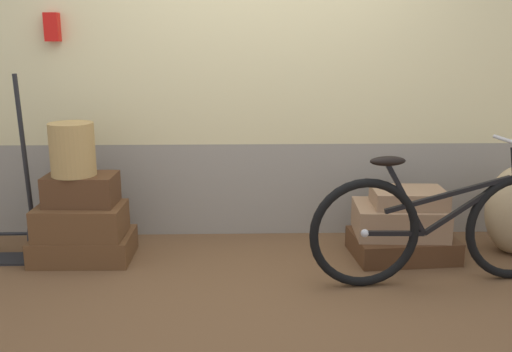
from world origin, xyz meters
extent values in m
cube|color=brown|center=(0.00, 0.00, -0.03)|extent=(9.02, 5.20, 0.06)
cube|color=gray|center=(0.00, 0.85, 0.36)|extent=(7.02, 0.20, 0.72)
cube|color=beige|center=(0.00, 0.85, 1.64)|extent=(7.02, 0.20, 1.84)
cube|color=red|center=(-1.45, 0.71, 1.59)|extent=(0.10, 0.08, 0.20)
cube|color=brown|center=(-1.21, 0.26, 0.09)|extent=(0.68, 0.45, 0.18)
cube|color=brown|center=(-1.21, 0.23, 0.29)|extent=(0.60, 0.38, 0.22)
cube|color=#4C2D19|center=(-1.20, 0.27, 0.50)|extent=(0.48, 0.32, 0.21)
cube|color=#4C2D19|center=(1.04, 0.25, 0.08)|extent=(0.73, 0.55, 0.16)
cube|color=#937051|center=(1.01, 0.27, 0.26)|extent=(0.64, 0.48, 0.21)
cube|color=#937051|center=(1.06, 0.25, 0.43)|extent=(0.51, 0.37, 0.12)
cylinder|color=#A8844C|center=(-1.23, 0.25, 0.78)|extent=(0.30, 0.30, 0.36)
torus|color=black|center=(-1.56, 0.35, 0.16)|extent=(0.02, 0.31, 0.31)
cylinder|color=black|center=(-1.74, 0.35, 0.16)|extent=(0.35, 0.02, 0.02)
cylinder|color=black|center=(-1.59, 0.35, 0.72)|extent=(0.03, 0.11, 1.13)
cube|color=black|center=(-1.74, 0.24, 0.01)|extent=(0.31, 0.22, 0.02)
torus|color=black|center=(0.65, -0.25, 0.35)|extent=(0.70, 0.12, 0.69)
sphere|color=#B2B2B7|center=(0.65, -0.25, 0.35)|extent=(0.05, 0.05, 0.05)
cube|color=black|center=(1.30, -0.19, 0.50)|extent=(0.55, 0.08, 0.37)
cube|color=black|center=(0.90, -0.22, 0.55)|extent=(0.28, 0.05, 0.46)
cube|color=black|center=(0.84, -0.23, 0.34)|extent=(0.38, 0.06, 0.05)
cube|color=black|center=(1.17, -0.20, 0.58)|extent=(0.80, 0.10, 0.22)
ellipsoid|color=black|center=(0.77, -0.23, 0.80)|extent=(0.23, 0.11, 0.06)
camera|label=1|loc=(-0.10, -3.55, 1.52)|focal=40.19mm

